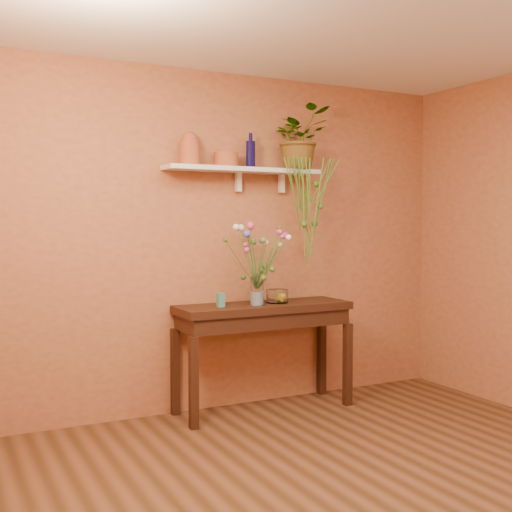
{
  "coord_description": "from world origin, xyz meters",
  "views": [
    {
      "loc": [
        -2.18,
        -2.74,
        1.5
      ],
      "look_at": [
        0.0,
        1.55,
        1.25
      ],
      "focal_mm": 44.95,
      "sensor_mm": 36.0,
      "label": 1
    }
  ],
  "objects": [
    {
      "name": "room",
      "position": [
        0.0,
        0.0,
        1.35
      ],
      "size": [
        4.04,
        4.04,
        2.7
      ],
      "color": "brown",
      "rests_on": "ground"
    },
    {
      "name": "sideboard",
      "position": [
        0.17,
        1.75,
        0.73
      ],
      "size": [
        1.41,
        0.45,
        0.86
      ],
      "color": "#341A10",
      "rests_on": "ground"
    },
    {
      "name": "wall_shelf",
      "position": [
        0.06,
        1.87,
        1.92
      ],
      "size": [
        1.3,
        0.24,
        0.19
      ],
      "color": "white",
      "rests_on": "room"
    },
    {
      "name": "terracotta_jug",
      "position": [
        -0.4,
        1.88,
        2.06
      ],
      "size": [
        0.16,
        0.16,
        0.26
      ],
      "color": "#A04C2D",
      "rests_on": "wall_shelf"
    },
    {
      "name": "terracotta_pot",
      "position": [
        -0.09,
        1.89,
        2.0
      ],
      "size": [
        0.22,
        0.22,
        0.12
      ],
      "primitive_type": "cylinder",
      "rotation": [
        0.0,
        0.0,
        -0.2
      ],
      "color": "#A04C2D",
      "rests_on": "wall_shelf"
    },
    {
      "name": "blue_bottle",
      "position": [
        0.11,
        1.87,
        2.05
      ],
      "size": [
        0.08,
        0.08,
        0.28
      ],
      "color": "#0C093A",
      "rests_on": "wall_shelf"
    },
    {
      "name": "spider_plant",
      "position": [
        0.55,
        1.84,
        2.2
      ],
      "size": [
        0.49,
        0.43,
        0.52
      ],
      "primitive_type": "imported",
      "rotation": [
        0.0,
        0.0,
        0.07
      ],
      "color": "#3E6522",
      "rests_on": "wall_shelf"
    },
    {
      "name": "plant_fronds",
      "position": [
        0.57,
        1.69,
        1.66
      ],
      "size": [
        0.49,
        0.22,
        0.87
      ],
      "color": "#3E6522",
      "rests_on": "wall_shelf"
    },
    {
      "name": "glass_vase",
      "position": [
        0.08,
        1.69,
        0.95
      ],
      "size": [
        0.11,
        0.11,
        0.22
      ],
      "color": "white",
      "rests_on": "sideboard"
    },
    {
      "name": "bouquet",
      "position": [
        0.09,
        1.69,
        1.31
      ],
      "size": [
        0.6,
        0.51,
        0.53
      ],
      "color": "#386B28",
      "rests_on": "glass_vase"
    },
    {
      "name": "glass_bowl",
      "position": [
        0.29,
        1.75,
        0.91
      ],
      "size": [
        0.18,
        0.18,
        0.11
      ],
      "color": "white",
      "rests_on": "sideboard"
    },
    {
      "name": "lemon",
      "position": [
        0.31,
        1.73,
        0.9
      ],
      "size": [
        0.07,
        0.07,
        0.07
      ],
      "primitive_type": "sphere",
      "color": "yellow",
      "rests_on": "glass_bowl"
    },
    {
      "name": "carton",
      "position": [
        -0.22,
        1.71,
        0.91
      ],
      "size": [
        0.06,
        0.05,
        0.11
      ],
      "primitive_type": "cube",
      "rotation": [
        0.0,
        0.0,
        0.09
      ],
      "color": "teal",
      "rests_on": "sideboard"
    }
  ]
}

